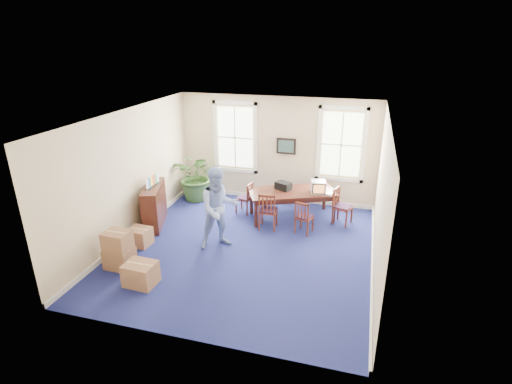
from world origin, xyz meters
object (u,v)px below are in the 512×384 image
(conference_table, at_px, (292,204))
(man, at_px, (219,208))
(crt_tv, at_px, (318,187))
(chair_near_left, at_px, (268,210))
(potted_plant, at_px, (197,176))
(credenza, at_px, (154,205))
(cardboard_boxes, at_px, (130,248))

(conference_table, distance_m, man, 2.56)
(crt_tv, distance_m, chair_near_left, 1.54)
(chair_near_left, bearing_deg, potted_plant, -30.91)
(crt_tv, distance_m, man, 2.97)
(chair_near_left, xyz_separation_m, man, (-0.89, -1.26, 0.49))
(conference_table, xyz_separation_m, crt_tv, (0.70, 0.05, 0.58))
(conference_table, distance_m, credenza, 3.77)
(chair_near_left, bearing_deg, man, 51.18)
(potted_plant, bearing_deg, crt_tv, -7.15)
(crt_tv, relative_size, cardboard_boxes, 0.26)
(conference_table, relative_size, chair_near_left, 2.30)
(crt_tv, distance_m, credenza, 4.46)
(credenza, height_order, cardboard_boxes, credenza)
(man, bearing_deg, crt_tv, 10.63)
(potted_plant, height_order, cardboard_boxes, potted_plant)
(chair_near_left, bearing_deg, crt_tv, -147.63)
(chair_near_left, distance_m, credenza, 3.07)
(credenza, distance_m, cardboard_boxes, 2.13)
(man, distance_m, cardboard_boxes, 2.18)
(conference_table, bearing_deg, potted_plant, 146.15)
(conference_table, relative_size, man, 1.18)
(conference_table, height_order, potted_plant, potted_plant)
(chair_near_left, xyz_separation_m, credenza, (-3.01, -0.61, 0.05))
(chair_near_left, distance_m, cardboard_boxes, 3.63)
(credenza, xyz_separation_m, cardboard_boxes, (0.54, -2.05, -0.11))
(potted_plant, xyz_separation_m, cardboard_boxes, (0.12, -4.00, -0.32))
(crt_tv, height_order, cardboard_boxes, crt_tv)
(crt_tv, bearing_deg, credenza, -173.37)
(credenza, bearing_deg, conference_table, 2.96)
(man, xyz_separation_m, cardboard_boxes, (-1.58, -1.40, -0.55))
(chair_near_left, relative_size, cardboard_boxes, 0.65)
(man, height_order, cardboard_boxes, man)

